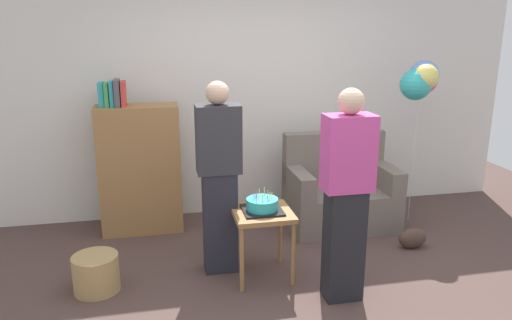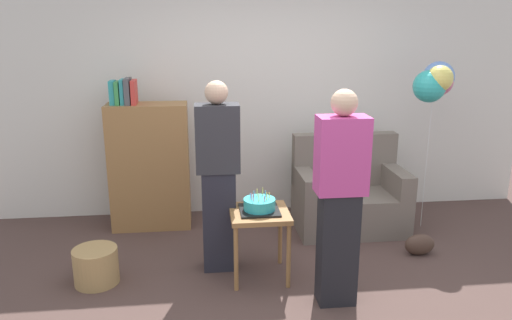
% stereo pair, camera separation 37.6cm
% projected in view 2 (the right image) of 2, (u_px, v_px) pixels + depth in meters
% --- Properties ---
extents(ground_plane, '(8.00, 8.00, 0.00)m').
position_uv_depth(ground_plane, '(299.00, 301.00, 3.75)').
color(ground_plane, '#4C3833').
extents(wall_back, '(6.00, 0.10, 2.70)m').
position_uv_depth(wall_back, '(266.00, 92.00, 5.35)').
color(wall_back, silver).
rests_on(wall_back, ground_plane).
extents(couch, '(1.10, 0.70, 0.96)m').
position_uv_depth(couch, '(348.00, 196.00, 5.06)').
color(couch, '#6B6056').
rests_on(couch, ground_plane).
extents(bookshelf, '(0.80, 0.36, 1.56)m').
position_uv_depth(bookshelf, '(149.00, 164.00, 5.00)').
color(bookshelf, olive).
rests_on(bookshelf, ground_plane).
extents(side_table, '(0.48, 0.48, 0.58)m').
position_uv_depth(side_table, '(259.00, 221.00, 4.00)').
color(side_table, olive).
rests_on(side_table, ground_plane).
extents(birthday_cake, '(0.32, 0.32, 0.17)m').
position_uv_depth(birthday_cake, '(259.00, 205.00, 3.96)').
color(birthday_cake, black).
rests_on(birthday_cake, side_table).
extents(person_blowing_candles, '(0.36, 0.22, 1.63)m').
position_uv_depth(person_blowing_candles, '(218.00, 177.00, 4.06)').
color(person_blowing_candles, '#23232D').
rests_on(person_blowing_candles, ground_plane).
extents(person_holding_cake, '(0.36, 0.22, 1.63)m').
position_uv_depth(person_holding_cake, '(340.00, 199.00, 3.53)').
color(person_holding_cake, black).
rests_on(person_holding_cake, ground_plane).
extents(wicker_basket, '(0.36, 0.36, 0.30)m').
position_uv_depth(wicker_basket, '(96.00, 266.00, 3.98)').
color(wicker_basket, '#A88451').
rests_on(wicker_basket, ground_plane).
extents(handbag, '(0.28, 0.14, 0.20)m').
position_uv_depth(handbag, '(420.00, 244.00, 4.49)').
color(handbag, '#473328').
rests_on(handbag, ground_plane).
extents(balloon_bunch, '(0.44, 0.40, 1.71)m').
position_uv_depth(balloon_bunch, '(436.00, 81.00, 4.78)').
color(balloon_bunch, silver).
rests_on(balloon_bunch, ground_plane).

